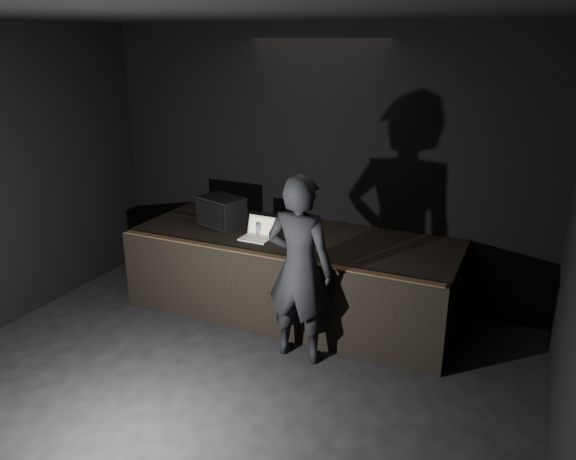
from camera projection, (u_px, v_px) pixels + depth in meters
The scene contains 11 objects.
ground at pixel (164, 442), 4.84m from camera, with size 7.00×7.00×0.00m, color black.
room_walls at pixel (144, 219), 4.18m from camera, with size 6.10×7.10×3.52m.
stage_riser at pixel (293, 274), 7.02m from camera, with size 4.00×1.50×1.00m, color black.
riser_lip at pixel (267, 255), 6.25m from camera, with size 3.92×0.10×0.01m, color brown.
stage_monitor at pixel (221, 211), 7.24m from camera, with size 0.64×0.54×0.37m.
cable at pixel (198, 218), 7.55m from camera, with size 0.02×0.02×0.80m, color black.
laptop at pixel (258, 233), 6.80m from camera, with size 0.36×0.33×0.25m.
beer_can at pixel (259, 228), 6.87m from camera, with size 0.08×0.08×0.18m.
plastic_cup at pixel (310, 238), 6.64m from camera, with size 0.08×0.08×0.11m, color white.
wii_remote at pixel (304, 259), 6.12m from camera, with size 0.03×0.14×0.03m, color white.
person at pixel (300, 269), 5.84m from camera, with size 0.74×0.49×2.04m, color black.
Camera 1 is at (2.63, -3.17, 3.31)m, focal length 35.00 mm.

